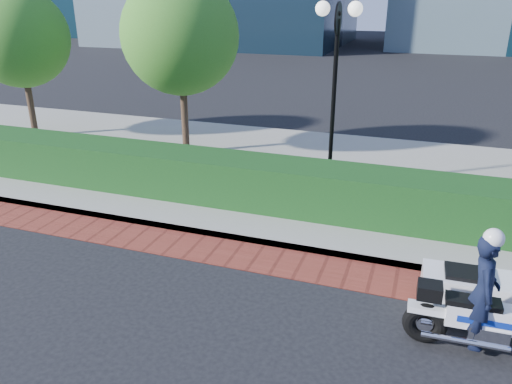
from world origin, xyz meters
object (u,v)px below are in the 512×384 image
(lamppost, at_px, (335,68))
(police_motorcycle, at_px, (484,299))
(tree_a, at_px, (19,38))
(tree_b, at_px, (180,36))

(lamppost, distance_m, police_motorcycle, 6.17)
(tree_a, bearing_deg, tree_b, 0.00)
(lamppost, relative_size, police_motorcycle, 1.85)
(police_motorcycle, bearing_deg, tree_b, 139.25)
(lamppost, relative_size, tree_a, 0.92)
(lamppost, height_order, tree_a, tree_a)
(lamppost, distance_m, tree_a, 10.09)
(lamppost, bearing_deg, tree_a, 172.59)
(police_motorcycle, bearing_deg, lamppost, 120.95)
(tree_b, relative_size, police_motorcycle, 2.15)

